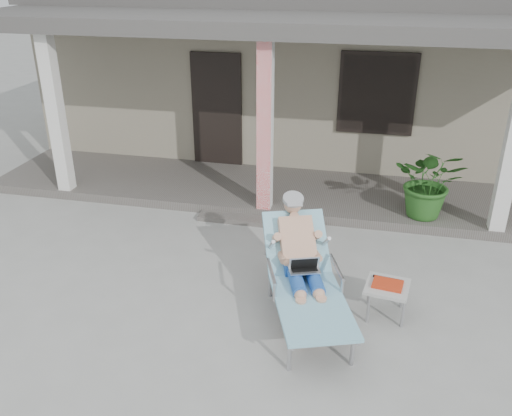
# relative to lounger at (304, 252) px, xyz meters

# --- Properties ---
(ground) EXTENTS (60.00, 60.00, 0.00)m
(ground) POSITION_rel_lounger_xyz_m (-0.96, 0.32, -0.80)
(ground) COLOR #9E9E99
(ground) RESTS_ON ground
(house) EXTENTS (10.40, 5.40, 3.30)m
(house) POSITION_rel_lounger_xyz_m (-0.96, 6.81, 0.87)
(house) COLOR gray
(house) RESTS_ON ground
(porch_deck) EXTENTS (10.00, 2.00, 0.15)m
(porch_deck) POSITION_rel_lounger_xyz_m (-0.96, 3.32, -0.72)
(porch_deck) COLOR #605B56
(porch_deck) RESTS_ON ground
(porch_overhang) EXTENTS (10.00, 2.30, 2.85)m
(porch_overhang) POSITION_rel_lounger_xyz_m (-0.96, 3.26, 1.99)
(porch_overhang) COLOR silver
(porch_overhang) RESTS_ON porch_deck
(porch_step) EXTENTS (2.00, 0.30, 0.07)m
(porch_step) POSITION_rel_lounger_xyz_m (-0.96, 2.17, -0.76)
(porch_step) COLOR #605B56
(porch_step) RESTS_ON ground
(lounger) EXTENTS (1.35, 2.06, 1.30)m
(lounger) POSITION_rel_lounger_xyz_m (0.00, 0.00, 0.00)
(lounger) COLOR #B7B7BC
(lounger) RESTS_ON ground
(side_table) EXTENTS (0.54, 0.54, 0.43)m
(side_table) POSITION_rel_lounger_xyz_m (0.96, 0.14, -0.44)
(side_table) COLOR #B0B0AB
(side_table) RESTS_ON ground
(potted_palm) EXTENTS (1.16, 1.05, 1.13)m
(potted_palm) POSITION_rel_lounger_xyz_m (1.55, 2.69, -0.08)
(potted_palm) COLOR #26591E
(potted_palm) RESTS_ON porch_deck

